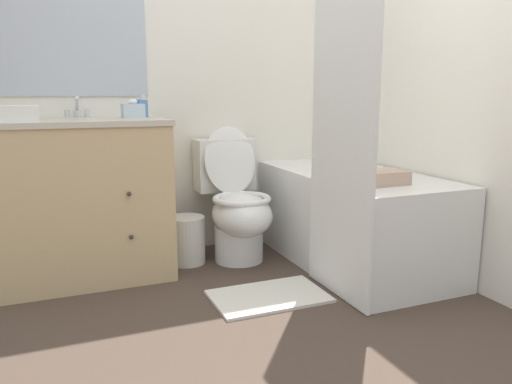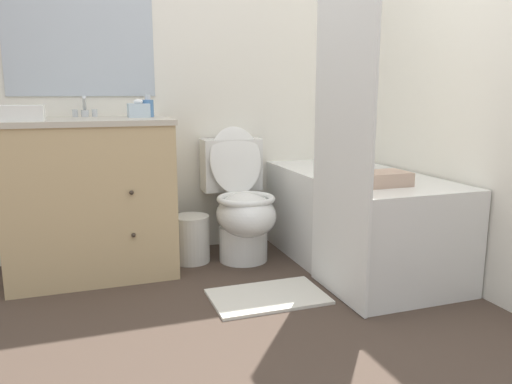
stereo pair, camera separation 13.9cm
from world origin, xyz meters
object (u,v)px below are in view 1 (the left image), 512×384
Objects in this scene: vanity_cabinet at (85,198)px; tissue_box at (133,110)px; sink_faucet at (77,111)px; bathtub at (353,218)px; toilet at (236,205)px; hand_towel_folded at (15,114)px; bath_towel_folded at (376,178)px; wastebasket at (186,240)px; bath_mat at (269,296)px; soap_dispenser at (143,108)px.

vanity_cabinet is 7.57× the size of tissue_box.
sink_faucet is 0.10× the size of bathtub.
tissue_box is (-0.60, 0.10, 0.59)m from toilet.
bathtub is at bearing -28.59° from toilet.
hand_towel_folded is (-1.20, -0.11, 0.59)m from toilet.
sink_faucet is 0.65× the size of hand_towel_folded.
vanity_cabinet is 1.61m from bath_towel_folded.
bathtub is at bearing -22.07° from wastebasket.
bath_mat is (1.14, -0.54, -0.93)m from hand_towel_folded.
tissue_box is 0.64m from hand_towel_folded.
bathtub is at bearing 23.79° from bath_mat.
vanity_cabinet reaches higher than bath_towel_folded.
bath_towel_folded reaches higher than wastebasket.
wastebasket is 1.33× the size of hand_towel_folded.
bath_towel_folded is (0.83, -0.76, 0.46)m from wastebasket.
soap_dispenser is 0.70m from hand_towel_folded.
toilet reaches higher than wastebasket.
soap_dispenser is (0.36, 0.07, 0.49)m from vanity_cabinet.
toilet is at bearing -15.29° from sink_faucet.
tissue_box is 0.38× the size of bath_towel_folded.
soap_dispenser reaches higher than sink_faucet.
bath_towel_folded is at bearing -54.50° from toilet.
bath_mat is at bearing -40.11° from vanity_cabinet.
vanity_cabinet is 6.48× the size of sink_faucet.
vanity_cabinet is at bearing 151.40° from bath_towel_folded.
bathtub is 0.81m from bath_mat.
toilet is at bearing -12.40° from soap_dispenser.
vanity_cabinet is 0.68× the size of bathtub.
soap_dispenser is at bearing 18.85° from hand_towel_folded.
bath_towel_folded is (1.72, -0.61, -0.34)m from hand_towel_folded.
hand_towel_folded is 1.57m from bath_mat.
vanity_cabinet is 0.51m from sink_faucet.
bathtub is (0.63, -0.34, -0.06)m from toilet.
sink_faucet is at bearing 145.50° from bath_towel_folded.
wastebasket is 0.50× the size of bath_mat.
tissue_box is at bearing 125.33° from bath_mat.
bathtub is 2.32× the size of bath_mat.
toilet is 6.39× the size of soap_dispenser.
bath_mat is (0.47, -0.77, -0.95)m from soap_dispenser.
wastebasket reaches higher than bath_mat.
vanity_cabinet is 3.14× the size of wastebasket.
toilet is at bearing 125.50° from bath_towel_folded.
toilet is at bearing 5.20° from hand_towel_folded.
toilet reaches higher than bath_towel_folded.
vanity_cabinet is at bearing 177.18° from toilet.
sink_faucet is (-0.00, 0.20, 0.47)m from vanity_cabinet.
wastebasket is at bearing 172.80° from toilet.
toilet reaches higher than bathtub.
bathtub is (1.52, -0.39, -0.17)m from vanity_cabinet.
soap_dispenser is 1.31m from bath_mat.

